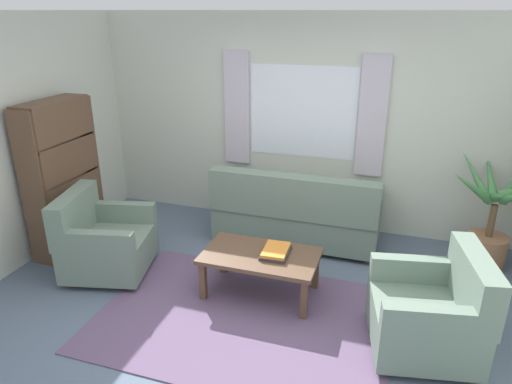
{
  "coord_description": "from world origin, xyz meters",
  "views": [
    {
      "loc": [
        1.2,
        -3.29,
        2.61
      ],
      "look_at": [
        -0.1,
        0.7,
        0.96
      ],
      "focal_mm": 32.68,
      "sensor_mm": 36.0,
      "label": 1
    }
  ],
  "objects_px": {
    "couch": "(296,214)",
    "book_stack_on_table": "(276,251)",
    "potted_plant": "(491,222)",
    "bookshelf": "(64,175)",
    "coffee_table": "(261,259)",
    "armchair_left": "(103,241)",
    "armchair_right": "(433,312)"
  },
  "relations": [
    {
      "from": "armchair_right",
      "to": "coffee_table",
      "type": "bearing_deg",
      "value": -113.3
    },
    {
      "from": "bookshelf",
      "to": "armchair_left",
      "type": "bearing_deg",
      "value": 62.46
    },
    {
      "from": "coffee_table",
      "to": "bookshelf",
      "type": "bearing_deg",
      "value": 173.86
    },
    {
      "from": "coffee_table",
      "to": "potted_plant",
      "type": "xyz_separation_m",
      "value": [
        2.15,
        1.3,
        0.13
      ]
    },
    {
      "from": "book_stack_on_table",
      "to": "bookshelf",
      "type": "xyz_separation_m",
      "value": [
        -2.52,
        0.21,
        0.43
      ]
    },
    {
      "from": "couch",
      "to": "bookshelf",
      "type": "xyz_separation_m",
      "value": [
        -2.45,
        -0.93,
        0.53
      ]
    },
    {
      "from": "armchair_left",
      "to": "bookshelf",
      "type": "relative_size",
      "value": 0.59
    },
    {
      "from": "couch",
      "to": "potted_plant",
      "type": "distance_m",
      "value": 2.09
    },
    {
      "from": "coffee_table",
      "to": "armchair_left",
      "type": "bearing_deg",
      "value": -176.6
    },
    {
      "from": "couch",
      "to": "potted_plant",
      "type": "bearing_deg",
      "value": -176.72
    },
    {
      "from": "potted_plant",
      "to": "bookshelf",
      "type": "relative_size",
      "value": 0.71
    },
    {
      "from": "couch",
      "to": "book_stack_on_table",
      "type": "xyz_separation_m",
      "value": [
        0.07,
        -1.14,
        0.1
      ]
    },
    {
      "from": "book_stack_on_table",
      "to": "bookshelf",
      "type": "height_order",
      "value": "bookshelf"
    },
    {
      "from": "bookshelf",
      "to": "couch",
      "type": "bearing_deg",
      "value": 110.72
    },
    {
      "from": "armchair_left",
      "to": "book_stack_on_table",
      "type": "distance_m",
      "value": 1.84
    },
    {
      "from": "coffee_table",
      "to": "bookshelf",
      "type": "relative_size",
      "value": 0.64
    },
    {
      "from": "armchair_right",
      "to": "potted_plant",
      "type": "distance_m",
      "value": 1.75
    },
    {
      "from": "armchair_left",
      "to": "book_stack_on_table",
      "type": "bearing_deg",
      "value": -98.97
    },
    {
      "from": "coffee_table",
      "to": "potted_plant",
      "type": "distance_m",
      "value": 2.52
    },
    {
      "from": "potted_plant",
      "to": "bookshelf",
      "type": "bearing_deg",
      "value": -167.01
    },
    {
      "from": "coffee_table",
      "to": "book_stack_on_table",
      "type": "xyz_separation_m",
      "value": [
        0.14,
        0.04,
        0.09
      ]
    },
    {
      "from": "couch",
      "to": "book_stack_on_table",
      "type": "bearing_deg",
      "value": 93.48
    },
    {
      "from": "armchair_right",
      "to": "bookshelf",
      "type": "distance_m",
      "value": 4.01
    },
    {
      "from": "armchair_right",
      "to": "potted_plant",
      "type": "relative_size",
      "value": 0.8
    },
    {
      "from": "potted_plant",
      "to": "book_stack_on_table",
      "type": "bearing_deg",
      "value": -148.0
    },
    {
      "from": "armchair_right",
      "to": "coffee_table",
      "type": "distance_m",
      "value": 1.58
    },
    {
      "from": "potted_plant",
      "to": "bookshelf",
      "type": "distance_m",
      "value": 4.66
    },
    {
      "from": "armchair_right",
      "to": "book_stack_on_table",
      "type": "height_order",
      "value": "armchair_right"
    },
    {
      "from": "armchair_left",
      "to": "couch",
      "type": "bearing_deg",
      "value": -67.42
    },
    {
      "from": "armchair_left",
      "to": "potted_plant",
      "type": "xyz_separation_m",
      "value": [
        3.85,
        1.4,
        0.15
      ]
    },
    {
      "from": "couch",
      "to": "armchair_left",
      "type": "relative_size",
      "value": 1.89
    },
    {
      "from": "potted_plant",
      "to": "coffee_table",
      "type": "bearing_deg",
      "value": -148.84
    }
  ]
}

